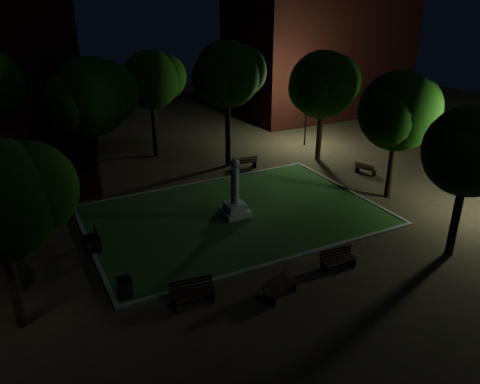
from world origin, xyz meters
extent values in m
plane|color=#413021|center=(0.00, 0.00, 0.00)|extent=(80.00, 80.00, 0.00)
cube|color=#29501E|center=(0.00, 2.00, 0.04)|extent=(15.00, 10.00, 0.08)
cube|color=slate|center=(0.00, -3.10, 0.06)|extent=(15.40, 0.20, 0.12)
cube|color=slate|center=(0.00, 7.10, 0.06)|extent=(15.40, 0.20, 0.12)
cube|color=slate|center=(-7.60, 2.00, 0.06)|extent=(0.20, 10.00, 0.12)
cube|color=slate|center=(7.60, 2.00, 0.06)|extent=(0.20, 10.00, 0.12)
cube|color=#9C958F|center=(0.00, 2.00, 0.23)|extent=(1.40, 1.40, 0.30)
cube|color=#9C958F|center=(0.00, 2.00, 0.58)|extent=(1.00, 1.00, 0.40)
cylinder|color=#9C958F|center=(0.00, 2.00, 1.78)|extent=(0.44, 0.44, 2.00)
sphere|color=#9C958F|center=(0.00, 2.00, 3.03)|extent=(0.50, 0.50, 0.50)
cube|color=#46150F|center=(18.00, 20.00, 6.00)|extent=(16.00, 10.00, 12.00)
cylinder|color=black|center=(-10.88, -2.41, 1.86)|extent=(0.36, 0.36, 3.71)
sphere|color=#1D510D|center=(-9.84, -2.21, 5.06)|extent=(3.32, 3.32, 3.32)
cylinder|color=black|center=(-5.92, 7.43, 2.36)|extent=(0.36, 0.36, 4.71)
sphere|color=#1D510D|center=(-5.92, 7.43, 5.98)|extent=(4.24, 4.24, 4.24)
sphere|color=#1D510D|center=(-4.86, 7.63, 6.08)|extent=(3.39, 3.39, 3.39)
sphere|color=#1D510D|center=(-6.76, 7.13, 5.88)|extent=(3.18, 3.18, 3.18)
cylinder|color=black|center=(3.13, 9.26, 2.46)|extent=(0.36, 0.36, 4.93)
sphere|color=#1D510D|center=(3.13, 9.26, 6.22)|extent=(4.31, 4.31, 4.31)
sphere|color=#1D510D|center=(4.20, 9.46, 6.32)|extent=(3.45, 3.45, 3.45)
sphere|color=#1D510D|center=(2.26, 8.96, 6.12)|extent=(3.23, 3.23, 3.23)
cylinder|color=black|center=(9.37, 7.43, 1.98)|extent=(0.36, 0.36, 3.96)
sphere|color=#1D510D|center=(9.37, 7.43, 5.33)|extent=(4.56, 4.56, 4.56)
sphere|color=#1D510D|center=(10.51, 7.63, 5.43)|extent=(3.65, 3.65, 3.65)
sphere|color=#1D510D|center=(8.46, 7.13, 5.23)|extent=(3.42, 3.42, 3.42)
cylinder|color=black|center=(9.08, 0.16, 1.90)|extent=(0.36, 0.36, 3.80)
sphere|color=#1D510D|center=(9.08, 0.16, 5.11)|extent=(4.38, 4.38, 4.38)
sphere|color=#1D510D|center=(10.17, 0.36, 5.21)|extent=(3.50, 3.50, 3.50)
sphere|color=#1D510D|center=(8.21, -0.14, 5.01)|extent=(3.28, 3.28, 3.28)
cylinder|color=black|center=(6.98, -6.04, 1.90)|extent=(0.36, 0.36, 3.80)
sphere|color=#1D510D|center=(6.98, -6.04, 4.97)|extent=(3.88, 3.88, 3.88)
sphere|color=#1D510D|center=(6.20, -6.34, 4.87)|extent=(2.91, 2.91, 2.91)
cylinder|color=black|center=(-10.52, 9.69, 2.73)|extent=(0.36, 0.36, 5.46)
sphere|color=#1D510D|center=(-9.30, 9.89, 7.03)|extent=(3.91, 3.91, 3.91)
cylinder|color=black|center=(-0.65, 13.50, 2.16)|extent=(0.36, 0.36, 4.32)
sphere|color=#1D510D|center=(-0.65, 13.50, 5.51)|extent=(3.99, 3.99, 3.99)
sphere|color=#1D510D|center=(0.34, 13.70, 5.61)|extent=(3.19, 3.19, 3.19)
sphere|color=#1D510D|center=(-1.45, 13.20, 5.41)|extent=(2.99, 2.99, 2.99)
cylinder|color=black|center=(10.53, 10.77, 2.12)|extent=(0.12, 0.12, 4.24)
cylinder|color=black|center=(10.53, 10.77, 4.24)|extent=(0.90, 0.08, 0.08)
sphere|color=#D8FFD8|center=(10.08, 10.77, 4.24)|extent=(0.28, 0.28, 0.28)
sphere|color=#D8FFD8|center=(10.98, 10.77, 4.24)|extent=(0.28, 0.28, 0.28)
cube|color=black|center=(-2.30, -5.53, 0.21)|extent=(0.25, 0.52, 0.43)
cube|color=black|center=(-1.05, -5.03, 0.21)|extent=(0.25, 0.52, 0.43)
cube|color=black|center=(-1.60, -5.48, 0.43)|extent=(1.47, 0.65, 0.04)
cube|color=black|center=(-1.65, -5.35, 0.43)|extent=(1.47, 0.65, 0.04)
cube|color=black|center=(-1.70, -5.23, 0.43)|extent=(1.47, 0.65, 0.04)
cube|color=black|center=(-1.75, -5.10, 0.43)|extent=(1.47, 0.65, 0.04)
cube|color=black|center=(-1.77, -5.05, 0.53)|extent=(1.46, 0.62, 0.09)
cube|color=black|center=(-1.77, -5.05, 0.67)|extent=(1.46, 0.62, 0.09)
cube|color=black|center=(-1.77, -5.05, 0.80)|extent=(1.46, 0.62, 0.09)
cube|color=black|center=(0.98, -4.60, 0.22)|extent=(0.11, 0.55, 0.44)
cube|color=black|center=(2.37, -4.72, 0.22)|extent=(0.11, 0.55, 0.44)
cube|color=black|center=(1.66, -4.88, 0.45)|extent=(1.59, 0.23, 0.04)
cube|color=black|center=(1.67, -4.74, 0.45)|extent=(1.59, 0.23, 0.04)
cube|color=black|center=(1.68, -4.60, 0.45)|extent=(1.59, 0.23, 0.04)
cube|color=black|center=(1.69, -4.46, 0.45)|extent=(1.59, 0.23, 0.04)
cube|color=black|center=(1.70, -4.40, 0.55)|extent=(1.59, 0.20, 0.10)
cube|color=black|center=(1.70, -4.40, 0.68)|extent=(1.59, 0.20, 0.10)
cube|color=black|center=(1.70, -4.40, 0.82)|extent=(1.59, 0.20, 0.10)
cube|color=black|center=(-5.64, -3.97, 0.24)|extent=(0.14, 0.60, 0.47)
cube|color=black|center=(-4.14, -4.16, 0.24)|extent=(0.14, 0.60, 0.47)
cube|color=black|center=(-4.92, -4.30, 0.49)|extent=(1.72, 0.31, 0.04)
cube|color=black|center=(-4.90, -4.15, 0.49)|extent=(1.72, 0.31, 0.04)
cube|color=black|center=(-4.88, -4.00, 0.49)|extent=(1.72, 0.31, 0.04)
cube|color=black|center=(-4.86, -3.85, 0.49)|extent=(1.72, 0.31, 0.04)
cube|color=black|center=(-4.85, -3.79, 0.59)|extent=(1.72, 0.28, 0.10)
cube|color=black|center=(-4.85, -3.79, 0.74)|extent=(1.72, 0.28, 0.10)
cube|color=black|center=(-4.85, -3.79, 0.90)|extent=(1.72, 0.28, 0.10)
cube|color=black|center=(-7.47, 2.66, 0.21)|extent=(0.53, 0.07, 0.42)
cube|color=black|center=(-7.49, 1.31, 0.21)|extent=(0.53, 0.07, 0.42)
cube|color=black|center=(-7.69, 1.98, 0.43)|extent=(0.11, 1.54, 0.04)
cube|color=black|center=(-7.56, 1.98, 0.43)|extent=(0.11, 1.54, 0.04)
cube|color=black|center=(-7.42, 1.98, 0.43)|extent=(0.11, 1.54, 0.04)
cube|color=black|center=(-7.29, 1.98, 0.43)|extent=(0.11, 1.54, 0.04)
cube|color=black|center=(-7.23, 1.98, 0.53)|extent=(0.08, 1.54, 0.09)
cube|color=black|center=(-7.23, 1.98, 0.66)|extent=(0.08, 1.54, 0.09)
cube|color=black|center=(-7.23, 1.98, 0.80)|extent=(0.08, 1.54, 0.09)
cube|color=black|center=(10.68, 3.04, 0.19)|extent=(0.47, 0.21, 0.39)
cube|color=black|center=(10.27, 4.20, 0.19)|extent=(0.47, 0.21, 0.39)
cube|color=black|center=(10.66, 3.68, 0.39)|extent=(0.54, 1.35, 0.04)
cube|color=black|center=(10.54, 3.64, 0.39)|extent=(0.54, 1.35, 0.04)
cube|color=black|center=(10.43, 3.60, 0.39)|extent=(0.54, 1.35, 0.04)
cube|color=black|center=(10.31, 3.56, 0.39)|extent=(0.54, 1.35, 0.04)
cube|color=black|center=(10.26, 3.54, 0.48)|extent=(0.51, 1.34, 0.08)
cube|color=black|center=(10.26, 3.54, 0.60)|extent=(0.51, 1.34, 0.08)
cube|color=black|center=(10.26, 3.54, 0.73)|extent=(0.51, 1.34, 0.08)
cube|color=black|center=(4.62, 8.20, 0.22)|extent=(0.11, 0.54, 0.43)
cube|color=black|center=(3.25, 8.32, 0.22)|extent=(0.11, 0.54, 0.43)
cube|color=black|center=(3.95, 8.48, 0.44)|extent=(1.57, 0.22, 0.04)
cube|color=black|center=(3.94, 8.34, 0.44)|extent=(1.57, 0.22, 0.04)
cube|color=black|center=(3.93, 8.20, 0.44)|extent=(1.57, 0.22, 0.04)
cube|color=black|center=(3.92, 8.06, 0.44)|extent=(1.57, 0.22, 0.04)
cube|color=black|center=(3.91, 8.01, 0.54)|extent=(1.57, 0.19, 0.09)
cube|color=black|center=(3.91, 8.01, 0.68)|extent=(1.57, 0.19, 0.09)
cube|color=black|center=(3.91, 8.01, 0.82)|extent=(1.57, 0.19, 0.09)
cube|color=black|center=(-7.13, -2.57, 0.42)|extent=(0.50, 0.50, 0.85)
cube|color=black|center=(-7.13, -2.57, 0.88)|extent=(0.56, 0.56, 0.06)
camera|label=1|loc=(-10.13, -18.19, 11.18)|focal=35.00mm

